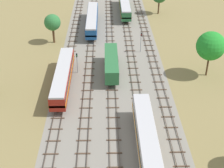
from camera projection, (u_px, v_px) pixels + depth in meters
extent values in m
plane|color=olive|center=(110.00, 40.00, 87.66)|extent=(480.00, 480.00, 0.00)
cube|color=gray|center=(110.00, 40.00, 87.66)|extent=(23.47, 176.00, 0.01)
cube|color=#47382D|center=(70.00, 38.00, 88.21)|extent=(0.07, 126.00, 0.15)
cube|color=#47382D|center=(76.00, 38.00, 88.24)|extent=(0.07, 126.00, 0.15)
cube|color=brown|center=(48.00, 168.00, 48.59)|extent=(2.40, 0.22, 0.14)
cube|color=brown|center=(51.00, 154.00, 51.15)|extent=(2.40, 0.22, 0.14)
cube|color=brown|center=(53.00, 141.00, 53.71)|extent=(2.40, 0.22, 0.14)
cube|color=brown|center=(56.00, 129.00, 56.27)|extent=(2.40, 0.22, 0.14)
cube|color=brown|center=(58.00, 118.00, 58.83)|extent=(2.40, 0.22, 0.14)
cube|color=brown|center=(60.00, 108.00, 61.40)|extent=(2.40, 0.22, 0.14)
cube|color=brown|center=(61.00, 99.00, 63.96)|extent=(2.40, 0.22, 0.14)
cube|color=brown|center=(63.00, 91.00, 66.52)|extent=(2.40, 0.22, 0.14)
cube|color=brown|center=(65.00, 83.00, 69.08)|extent=(2.40, 0.22, 0.14)
cube|color=brown|center=(66.00, 76.00, 71.64)|extent=(2.40, 0.22, 0.14)
cube|color=brown|center=(67.00, 69.00, 74.21)|extent=(2.40, 0.22, 0.14)
cube|color=brown|center=(68.00, 63.00, 76.77)|extent=(2.40, 0.22, 0.14)
cube|color=brown|center=(70.00, 57.00, 79.33)|extent=(2.40, 0.22, 0.14)
cube|color=brown|center=(71.00, 51.00, 81.89)|extent=(2.40, 0.22, 0.14)
cube|color=brown|center=(72.00, 46.00, 84.46)|extent=(2.40, 0.22, 0.14)
cube|color=brown|center=(73.00, 41.00, 87.02)|extent=(2.40, 0.22, 0.14)
cube|color=brown|center=(74.00, 37.00, 89.58)|extent=(2.40, 0.22, 0.14)
cube|color=brown|center=(74.00, 32.00, 92.14)|extent=(2.40, 0.22, 0.14)
cube|color=brown|center=(75.00, 28.00, 94.70)|extent=(2.40, 0.22, 0.14)
cube|color=brown|center=(76.00, 24.00, 97.27)|extent=(2.40, 0.22, 0.14)
cube|color=brown|center=(77.00, 21.00, 99.83)|extent=(2.40, 0.22, 0.14)
cube|color=brown|center=(77.00, 17.00, 102.39)|extent=(2.40, 0.22, 0.14)
cube|color=brown|center=(78.00, 14.00, 104.95)|extent=(2.40, 0.22, 0.14)
cube|color=brown|center=(79.00, 11.00, 107.52)|extent=(2.40, 0.22, 0.14)
cube|color=brown|center=(79.00, 7.00, 110.08)|extent=(2.40, 0.22, 0.14)
cube|color=brown|center=(80.00, 5.00, 112.64)|extent=(2.40, 0.22, 0.14)
cube|color=brown|center=(80.00, 2.00, 115.20)|extent=(2.40, 0.22, 0.14)
cube|color=#47382D|center=(89.00, 38.00, 88.30)|extent=(0.07, 126.00, 0.15)
cube|color=#47382D|center=(94.00, 38.00, 88.32)|extent=(0.07, 126.00, 0.15)
cube|color=brown|center=(82.00, 168.00, 48.67)|extent=(2.40, 0.22, 0.14)
cube|color=brown|center=(83.00, 154.00, 51.24)|extent=(2.40, 0.22, 0.14)
cube|color=brown|center=(84.00, 140.00, 53.80)|extent=(2.40, 0.22, 0.14)
cube|color=brown|center=(85.00, 129.00, 56.36)|extent=(2.40, 0.22, 0.14)
cube|color=brown|center=(85.00, 118.00, 58.92)|extent=(2.40, 0.22, 0.14)
cube|color=brown|center=(86.00, 108.00, 61.48)|extent=(2.40, 0.22, 0.14)
cube|color=brown|center=(87.00, 99.00, 64.05)|extent=(2.40, 0.22, 0.14)
cube|color=brown|center=(88.00, 90.00, 66.61)|extent=(2.40, 0.22, 0.14)
cube|color=brown|center=(88.00, 83.00, 69.17)|extent=(2.40, 0.22, 0.14)
cube|color=brown|center=(89.00, 75.00, 71.73)|extent=(2.40, 0.22, 0.14)
cube|color=brown|center=(89.00, 69.00, 74.29)|extent=(2.40, 0.22, 0.14)
cube|color=brown|center=(90.00, 62.00, 76.86)|extent=(2.40, 0.22, 0.14)
cube|color=brown|center=(90.00, 57.00, 79.42)|extent=(2.40, 0.22, 0.14)
cube|color=brown|center=(91.00, 51.00, 81.98)|extent=(2.40, 0.22, 0.14)
cube|color=brown|center=(91.00, 46.00, 84.54)|extent=(2.40, 0.22, 0.14)
cube|color=brown|center=(91.00, 41.00, 87.11)|extent=(2.40, 0.22, 0.14)
cube|color=brown|center=(92.00, 36.00, 89.67)|extent=(2.40, 0.22, 0.14)
cube|color=brown|center=(92.00, 32.00, 92.23)|extent=(2.40, 0.22, 0.14)
cube|color=brown|center=(92.00, 28.00, 94.79)|extent=(2.40, 0.22, 0.14)
cube|color=brown|center=(93.00, 24.00, 97.35)|extent=(2.40, 0.22, 0.14)
cube|color=brown|center=(93.00, 20.00, 99.92)|extent=(2.40, 0.22, 0.14)
cube|color=brown|center=(93.00, 17.00, 102.48)|extent=(2.40, 0.22, 0.14)
cube|color=brown|center=(93.00, 14.00, 105.04)|extent=(2.40, 0.22, 0.14)
cube|color=brown|center=(94.00, 10.00, 107.60)|extent=(2.40, 0.22, 0.14)
cube|color=brown|center=(94.00, 7.00, 110.17)|extent=(2.40, 0.22, 0.14)
cube|color=brown|center=(94.00, 4.00, 112.73)|extent=(2.40, 0.22, 0.14)
cube|color=brown|center=(94.00, 2.00, 115.29)|extent=(2.40, 0.22, 0.14)
cube|color=#47382D|center=(107.00, 38.00, 88.39)|extent=(0.07, 126.00, 0.15)
cube|color=#47382D|center=(113.00, 38.00, 88.41)|extent=(0.07, 126.00, 0.15)
cube|color=brown|center=(115.00, 167.00, 48.76)|extent=(2.40, 0.22, 0.14)
cube|color=brown|center=(114.00, 153.00, 51.32)|extent=(2.40, 0.22, 0.14)
cube|color=brown|center=(114.00, 140.00, 53.88)|extent=(2.40, 0.22, 0.14)
cube|color=brown|center=(114.00, 128.00, 56.45)|extent=(2.40, 0.22, 0.14)
cube|color=brown|center=(113.00, 118.00, 59.01)|extent=(2.40, 0.22, 0.14)
cube|color=brown|center=(113.00, 108.00, 61.57)|extent=(2.40, 0.22, 0.14)
cube|color=brown|center=(112.00, 99.00, 64.13)|extent=(2.40, 0.22, 0.14)
cube|color=brown|center=(112.00, 90.00, 66.70)|extent=(2.40, 0.22, 0.14)
cube|color=brown|center=(112.00, 82.00, 69.26)|extent=(2.40, 0.22, 0.14)
cube|color=brown|center=(111.00, 75.00, 71.82)|extent=(2.40, 0.22, 0.14)
cube|color=brown|center=(111.00, 69.00, 74.38)|extent=(2.40, 0.22, 0.14)
cube|color=brown|center=(111.00, 62.00, 76.94)|extent=(2.40, 0.22, 0.14)
cube|color=brown|center=(111.00, 56.00, 79.51)|extent=(2.40, 0.22, 0.14)
cube|color=brown|center=(110.00, 51.00, 82.07)|extent=(2.40, 0.22, 0.14)
cube|color=brown|center=(110.00, 46.00, 84.63)|extent=(2.40, 0.22, 0.14)
cube|color=brown|center=(110.00, 41.00, 87.19)|extent=(2.40, 0.22, 0.14)
cube|color=brown|center=(110.00, 36.00, 89.76)|extent=(2.40, 0.22, 0.14)
cube|color=brown|center=(110.00, 32.00, 92.32)|extent=(2.40, 0.22, 0.14)
cube|color=brown|center=(110.00, 28.00, 94.88)|extent=(2.40, 0.22, 0.14)
cube|color=brown|center=(109.00, 24.00, 97.44)|extent=(2.40, 0.22, 0.14)
cube|color=brown|center=(109.00, 20.00, 100.00)|extent=(2.40, 0.22, 0.14)
cube|color=brown|center=(109.00, 17.00, 102.57)|extent=(2.40, 0.22, 0.14)
cube|color=brown|center=(109.00, 13.00, 105.13)|extent=(2.40, 0.22, 0.14)
cube|color=brown|center=(109.00, 10.00, 107.69)|extent=(2.40, 0.22, 0.14)
cube|color=brown|center=(109.00, 7.00, 110.25)|extent=(2.40, 0.22, 0.14)
cube|color=brown|center=(109.00, 4.00, 112.82)|extent=(2.40, 0.22, 0.14)
cube|color=brown|center=(109.00, 2.00, 115.38)|extent=(2.40, 0.22, 0.14)
cube|color=#47382D|center=(126.00, 38.00, 88.47)|extent=(0.07, 126.00, 0.15)
cube|color=#47382D|center=(131.00, 38.00, 88.50)|extent=(0.07, 126.00, 0.15)
cube|color=brown|center=(148.00, 167.00, 48.85)|extent=(2.40, 0.22, 0.14)
cube|color=brown|center=(146.00, 153.00, 51.41)|extent=(2.40, 0.22, 0.14)
cube|color=brown|center=(144.00, 140.00, 53.97)|extent=(2.40, 0.22, 0.14)
cube|color=brown|center=(142.00, 128.00, 56.53)|extent=(2.40, 0.22, 0.14)
cube|color=brown|center=(141.00, 117.00, 59.10)|extent=(2.40, 0.22, 0.14)
cube|color=brown|center=(139.00, 107.00, 61.66)|extent=(2.40, 0.22, 0.14)
cube|color=brown|center=(138.00, 98.00, 64.22)|extent=(2.40, 0.22, 0.14)
cube|color=brown|center=(136.00, 90.00, 66.78)|extent=(2.40, 0.22, 0.14)
cube|color=brown|center=(135.00, 82.00, 69.35)|extent=(2.40, 0.22, 0.14)
cube|color=brown|center=(134.00, 75.00, 71.91)|extent=(2.40, 0.22, 0.14)
cube|color=brown|center=(133.00, 68.00, 74.47)|extent=(2.40, 0.22, 0.14)
cube|color=brown|center=(132.00, 62.00, 77.03)|extent=(2.40, 0.22, 0.14)
cube|color=brown|center=(131.00, 56.00, 79.59)|extent=(2.40, 0.22, 0.14)
cube|color=brown|center=(130.00, 51.00, 82.16)|extent=(2.40, 0.22, 0.14)
cube|color=brown|center=(129.00, 46.00, 84.72)|extent=(2.40, 0.22, 0.14)
cube|color=brown|center=(129.00, 41.00, 87.28)|extent=(2.40, 0.22, 0.14)
cube|color=brown|center=(128.00, 36.00, 89.84)|extent=(2.40, 0.22, 0.14)
cube|color=brown|center=(127.00, 32.00, 92.41)|extent=(2.40, 0.22, 0.14)
cube|color=brown|center=(127.00, 28.00, 94.97)|extent=(2.40, 0.22, 0.14)
cube|color=brown|center=(126.00, 24.00, 97.53)|extent=(2.40, 0.22, 0.14)
cube|color=brown|center=(126.00, 20.00, 100.09)|extent=(2.40, 0.22, 0.14)
cube|color=brown|center=(125.00, 17.00, 102.65)|extent=(2.40, 0.22, 0.14)
cube|color=brown|center=(124.00, 13.00, 105.22)|extent=(2.40, 0.22, 0.14)
cube|color=brown|center=(124.00, 10.00, 107.78)|extent=(2.40, 0.22, 0.14)
cube|color=brown|center=(123.00, 7.00, 110.34)|extent=(2.40, 0.22, 0.14)
cube|color=brown|center=(123.00, 4.00, 112.90)|extent=(2.40, 0.22, 0.14)
cube|color=brown|center=(123.00, 2.00, 115.47)|extent=(2.40, 0.22, 0.14)
cube|color=#47382D|center=(144.00, 38.00, 88.56)|extent=(0.07, 126.00, 0.15)
cube|color=#47382D|center=(149.00, 38.00, 88.59)|extent=(0.07, 126.00, 0.15)
cube|color=brown|center=(182.00, 166.00, 48.94)|extent=(2.40, 0.22, 0.14)
cube|color=brown|center=(178.00, 152.00, 51.50)|extent=(2.40, 0.22, 0.14)
cube|color=brown|center=(174.00, 139.00, 54.06)|extent=(2.40, 0.22, 0.14)
cube|color=brown|center=(171.00, 128.00, 56.62)|extent=(2.40, 0.22, 0.14)
cube|color=brown|center=(168.00, 117.00, 59.18)|extent=(2.40, 0.22, 0.14)
cube|color=brown|center=(165.00, 107.00, 61.75)|extent=(2.40, 0.22, 0.14)
cube|color=brown|center=(163.00, 98.00, 64.31)|extent=(2.40, 0.22, 0.14)
cube|color=brown|center=(161.00, 90.00, 66.87)|extent=(2.40, 0.22, 0.14)
cube|color=brown|center=(159.00, 82.00, 69.43)|extent=(2.40, 0.22, 0.14)
cube|color=brown|center=(157.00, 75.00, 72.00)|extent=(2.40, 0.22, 0.14)
cube|color=brown|center=(155.00, 68.00, 74.56)|extent=(2.40, 0.22, 0.14)
cube|color=brown|center=(153.00, 62.00, 77.12)|extent=(2.40, 0.22, 0.14)
cube|color=brown|center=(152.00, 56.00, 79.68)|extent=(2.40, 0.22, 0.14)
cube|color=brown|center=(150.00, 51.00, 82.24)|extent=(2.40, 0.22, 0.14)
cube|color=brown|center=(149.00, 45.00, 84.81)|extent=(2.40, 0.22, 0.14)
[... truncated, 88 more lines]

